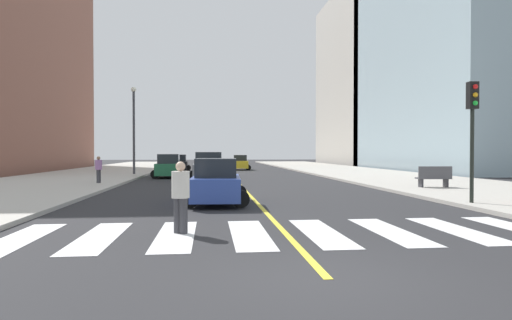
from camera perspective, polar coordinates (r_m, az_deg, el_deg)
The scene contains 16 objects.
ground_plane at distance 7.30m, azimuth 9.43°, elevation -15.11°, with size 220.00×220.00×0.00m, color #28282B.
sidewalk_kerb_east at distance 30.30m, azimuth 21.66°, elevation -2.73°, with size 10.00×120.00×0.15m, color #B2ADA3.
sidewalk_kerb_west at distance 28.75m, azimuth -27.13°, elevation -2.97°, with size 10.00×120.00×0.15m, color #B2ADA3.
crosswalk_paint at distance 11.11m, azimuth 3.83°, elevation -9.46°, with size 13.50×4.00×0.01m.
lane_divider_paint at distance 46.84m, azimuth -3.77°, elevation -1.43°, with size 0.16×80.00×0.01m, color yellow.
parking_garage_concrete at distance 77.38m, azimuth 16.55°, elevation 9.92°, with size 18.00×24.00×28.04m, color #B2ADA3.
car_yellow_nearest at distance 49.75m, azimuth -2.07°, elevation -0.38°, with size 2.47×3.86×1.69m.
car_black_second at distance 46.73m, azimuth -9.99°, elevation -0.45°, with size 2.51×3.98×1.76m.
car_blue_third at distance 17.11m, azimuth -5.19°, elevation -2.97°, with size 2.60×4.06×1.78m.
car_green_fourth at distance 35.27m, azimuth -11.25°, elevation -0.86°, with size 2.65×4.20×1.87m.
car_gray_fifth at distance 30.60m, azimuth -6.18°, elevation -0.99°, with size 2.84×4.54×2.02m.
traffic_light_near_corner at distance 18.13m, azimuth 26.33°, elevation 4.97°, with size 0.36×0.41×4.47m.
park_bench at distance 25.22m, azimuth 22.13°, elevation -2.08°, with size 1.84×0.70×1.12m.
pedestrian_crossing at distance 11.09m, azimuth -9.78°, elevation -4.37°, with size 0.44×0.44×1.79m.
pedestrian_walking_west at distance 28.29m, azimuth -19.78°, elevation -1.02°, with size 0.40×0.40×1.62m.
street_lamp at distance 39.04m, azimuth -15.60°, elevation 4.70°, with size 0.44×0.44×7.45m.
Camera 1 is at (-1.88, -6.76, 2.03)m, focal length 30.77 mm.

